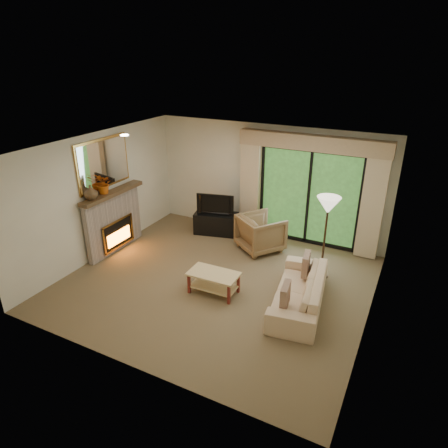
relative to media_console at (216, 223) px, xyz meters
The scene contains 22 objects.
floor 2.23m from the media_console, 61.69° to the right, with size 5.50×5.50×0.00m, color brown.
ceiling 3.23m from the media_console, 61.69° to the right, with size 5.50×5.50×0.00m, color white.
wall_back 1.58m from the media_console, 27.63° to the left, with size 5.00×5.00×0.00m, color beige.
wall_front 4.69m from the media_console, 76.72° to the right, with size 5.00×5.00×0.00m, color beige.
wall_left 2.79m from the media_console, 131.07° to the right, with size 5.00×5.00×0.00m, color beige.
wall_right 4.40m from the media_console, 27.16° to the right, with size 5.00×5.00×0.00m, color beige.
fireplace 2.40m from the media_console, 132.07° to the right, with size 0.24×1.70×1.37m, color gray, non-canonical shape.
mirror 2.95m from the media_console, 133.56° to the right, with size 0.07×1.45×1.02m, color #C38D40, non-canonical shape.
sliding_door 2.27m from the media_console, 13.70° to the left, with size 2.26×0.10×2.16m, color black, non-canonical shape.
curtain_left 1.24m from the media_console, 29.10° to the left, with size 0.45×0.18×2.35m, color tan.
curtain_right 3.55m from the media_console, ahead, with size 0.45×0.18×2.35m, color tan.
cornice 2.94m from the media_console, 11.31° to the left, with size 3.20×0.24×0.32m, color tan.
media_console is the anchor object (origin of this frame).
tv 0.51m from the media_console, 90.00° to the left, with size 0.88×0.11×0.51m, color black.
armchair 1.31m from the media_console, 13.78° to the right, with size 0.86×0.88×0.80m, color brown.
sofa 3.30m from the media_console, 36.28° to the right, with size 2.00×0.78×0.58m, color #D3B089.
pillow_near 3.63m from the media_console, 44.29° to the right, with size 0.11×0.41×0.41m, color brown.
pillow_far 2.94m from the media_console, 27.95° to the right, with size 0.11×0.40×0.40m, color brown.
coffee_table 2.57m from the media_console, 63.01° to the right, with size 0.91×0.50×0.41m, color #D5B678, non-canonical shape.
floor_lamp 2.93m from the media_console, 16.19° to the right, with size 0.44×0.44×1.64m, color beige, non-canonical shape.
vase 3.05m from the media_console, 124.10° to the right, with size 0.28×0.28×0.29m, color #493520.
branches 2.82m from the media_console, 128.89° to the right, with size 0.38×0.33×0.42m, color #B54E0E.
Camera 1 is at (3.09, -5.77, 4.12)m, focal length 32.00 mm.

